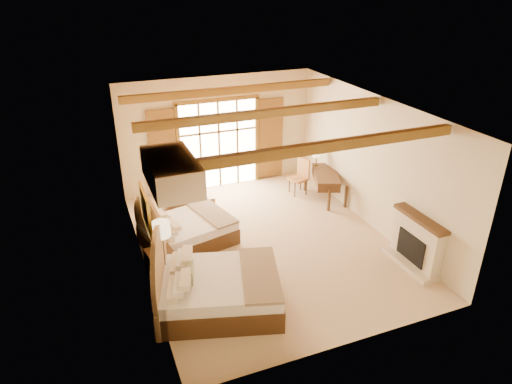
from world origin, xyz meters
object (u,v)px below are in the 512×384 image
armchair (183,198)px  desk (325,185)px  bed_far (182,230)px  bed_near (211,289)px  nightstand (161,264)px

armchair → desk: 3.88m
bed_far → armchair: bearing=61.4°
bed_near → nightstand: bearing=133.1°
bed_far → desk: (4.23, 0.90, 0.03)m
nightstand → armchair: (1.10, 2.66, 0.08)m
nightstand → desk: size_ratio=0.40×
bed_near → bed_far: size_ratio=1.18×
bed_near → bed_far: (0.02, 2.41, -0.06)m
bed_near → desk: size_ratio=1.71×
desk → armchair: bearing=-168.2°
bed_near → armchair: bed_near is taller
bed_near → bed_far: bed_near is taller
bed_near → desk: bearing=54.2°
bed_near → bed_far: bearing=105.8°
bed_near → nightstand: bed_near is taller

